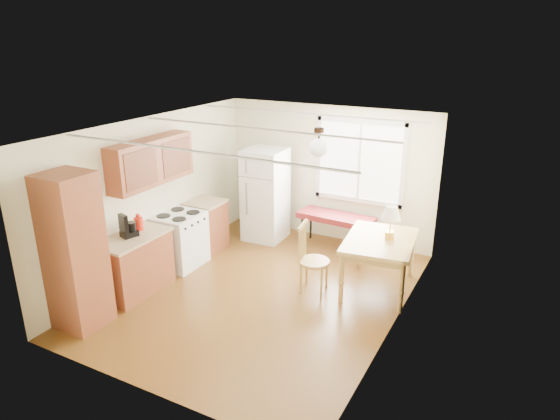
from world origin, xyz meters
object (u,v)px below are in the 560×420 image
Objects in this scene: bench at (336,218)px; chair at (308,253)px; dining_table at (380,245)px; refrigerator at (265,195)px.

bench is 1.32× the size of chair.
chair is at bearing -157.90° from dining_table.
chair is (0.22, -1.66, 0.04)m from bench.
refrigerator reaches higher than chair.
refrigerator reaches higher than dining_table.
dining_table is at bearing 20.35° from chair.
refrigerator is 1.20× the size of dining_table.
refrigerator is at bearing 151.61° from dining_table.
refrigerator reaches higher than bench.
dining_table is (2.50, -0.96, -0.14)m from refrigerator.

